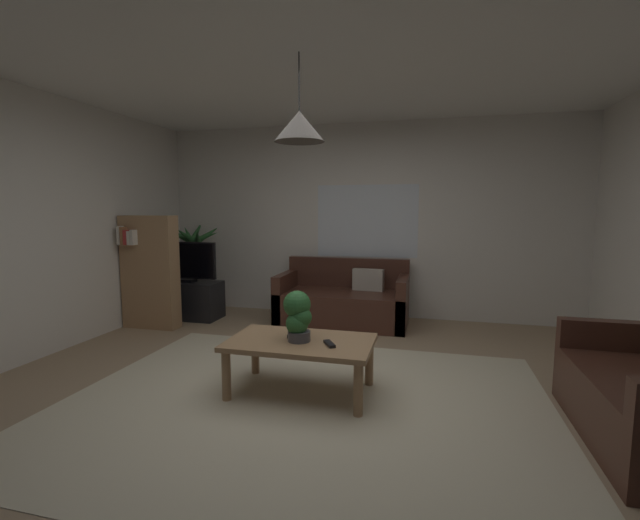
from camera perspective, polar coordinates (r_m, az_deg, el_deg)
floor at (r=3.62m, az=-1.24°, el=-17.45°), size 5.66×5.35×0.02m
rug at (r=3.44m, az=-2.18°, el=-18.55°), size 3.68×2.94×0.01m
wall_back at (r=5.95m, az=5.79°, el=5.20°), size 5.78×0.06×2.64m
wall_left at (r=4.92m, az=-35.37°, el=3.67°), size 0.06×5.35×2.64m
ceiling at (r=3.51m, az=-1.36°, el=26.24°), size 5.66×5.35×0.02m
window_pane at (r=5.92m, az=6.23°, el=5.16°), size 1.38×0.01×0.98m
couch_under_window at (r=5.60m, az=3.14°, el=-5.64°), size 1.65×0.85×0.82m
coffee_table at (r=3.51m, az=-2.59°, el=-11.55°), size 1.15×0.69×0.44m
book_on_table_0 at (r=3.57m, az=-3.13°, el=-9.94°), size 0.15×0.14×0.03m
remote_on_table_0 at (r=3.36m, az=1.26°, el=-11.08°), size 0.13×0.16×0.02m
potted_plant_on_table at (r=3.42m, az=-2.94°, el=-7.34°), size 0.23×0.23×0.40m
tv_stand at (r=6.13m, az=-17.17°, el=-5.07°), size 0.90×0.44×0.50m
tv at (r=6.03m, az=-17.45°, el=-0.18°), size 0.88×0.16×0.54m
potted_palm_corner at (r=6.48m, az=-16.33°, el=-0.78°), size 0.83×0.90×1.35m
bookshelf_corner at (r=5.72m, az=-21.72°, el=-1.39°), size 0.70×0.31×1.40m
pendant_lamp at (r=3.39m, az=-2.75°, el=17.35°), size 0.39×0.39×0.65m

